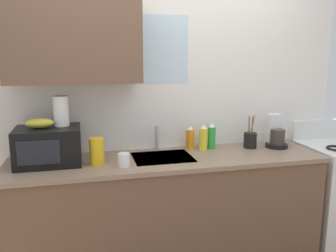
{
  "coord_description": "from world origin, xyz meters",
  "views": [
    {
      "loc": [
        -0.63,
        -2.59,
        1.69
      ],
      "look_at": [
        0.0,
        0.0,
        1.15
      ],
      "focal_mm": 38.09,
      "sensor_mm": 36.0,
      "label": 1
    }
  ],
  "objects_px": {
    "stove_range": "(335,193)",
    "dish_soap_bottle_green": "(212,137)",
    "banana_bunch": "(39,123)",
    "dish_soap_bottle_orange": "(190,138)",
    "microwave": "(48,146)",
    "utensil_crock": "(250,140)",
    "dish_soap_bottle_yellow": "(203,138)",
    "mug_white": "(124,160)",
    "coffee_maker": "(275,135)",
    "paper_towel_roll": "(61,111)",
    "cereal_canister": "(97,151)"
  },
  "relations": [
    {
      "from": "coffee_maker",
      "to": "dish_soap_bottle_yellow",
      "type": "height_order",
      "value": "coffee_maker"
    },
    {
      "from": "dish_soap_bottle_green",
      "to": "mug_white",
      "type": "bearing_deg",
      "value": -157.97
    },
    {
      "from": "banana_bunch",
      "to": "dish_soap_bottle_orange",
      "type": "distance_m",
      "value": 1.2
    },
    {
      "from": "dish_soap_bottle_orange",
      "to": "utensil_crock",
      "type": "bearing_deg",
      "value": -9.42
    },
    {
      "from": "stove_range",
      "to": "dish_soap_bottle_orange",
      "type": "xyz_separation_m",
      "value": [
        -1.32,
        0.2,
        0.54
      ]
    },
    {
      "from": "paper_towel_roll",
      "to": "dish_soap_bottle_orange",
      "type": "height_order",
      "value": "paper_towel_roll"
    },
    {
      "from": "stove_range",
      "to": "mug_white",
      "type": "bearing_deg",
      "value": -175.73
    },
    {
      "from": "paper_towel_roll",
      "to": "coffee_maker",
      "type": "distance_m",
      "value": 1.79
    },
    {
      "from": "stove_range",
      "to": "dish_soap_bottle_yellow",
      "type": "bearing_deg",
      "value": 173.08
    },
    {
      "from": "banana_bunch",
      "to": "utensil_crock",
      "type": "distance_m",
      "value": 1.7
    },
    {
      "from": "coffee_maker",
      "to": "cereal_canister",
      "type": "relative_size",
      "value": 1.42
    },
    {
      "from": "stove_range",
      "to": "mug_white",
      "type": "xyz_separation_m",
      "value": [
        -1.92,
        -0.14,
        0.49
      ]
    },
    {
      "from": "banana_bunch",
      "to": "utensil_crock",
      "type": "bearing_deg",
      "value": 2.37
    },
    {
      "from": "paper_towel_roll",
      "to": "cereal_canister",
      "type": "height_order",
      "value": "paper_towel_roll"
    },
    {
      "from": "paper_towel_roll",
      "to": "utensil_crock",
      "type": "distance_m",
      "value": 1.57
    },
    {
      "from": "banana_bunch",
      "to": "utensil_crock",
      "type": "xyz_separation_m",
      "value": [
        1.69,
        0.07,
        -0.23
      ]
    },
    {
      "from": "microwave",
      "to": "dish_soap_bottle_yellow",
      "type": "distance_m",
      "value": 1.23
    },
    {
      "from": "paper_towel_roll",
      "to": "dish_soap_bottle_green",
      "type": "relative_size",
      "value": 0.99
    },
    {
      "from": "microwave",
      "to": "utensil_crock",
      "type": "relative_size",
      "value": 1.58
    },
    {
      "from": "dish_soap_bottle_orange",
      "to": "cereal_canister",
      "type": "distance_m",
      "value": 0.82
    },
    {
      "from": "dish_soap_bottle_orange",
      "to": "dish_soap_bottle_green",
      "type": "height_order",
      "value": "dish_soap_bottle_green"
    },
    {
      "from": "mug_white",
      "to": "stove_range",
      "type": "bearing_deg",
      "value": 4.27
    },
    {
      "from": "utensil_crock",
      "to": "paper_towel_roll",
      "type": "bearing_deg",
      "value": -179.26
    },
    {
      "from": "paper_towel_roll",
      "to": "dish_soap_bottle_yellow",
      "type": "distance_m",
      "value": 1.16
    },
    {
      "from": "dish_soap_bottle_green",
      "to": "coffee_maker",
      "type": "bearing_deg",
      "value": -6.87
    },
    {
      "from": "dish_soap_bottle_yellow",
      "to": "coffee_maker",
      "type": "bearing_deg",
      "value": -3.88
    },
    {
      "from": "microwave",
      "to": "banana_bunch",
      "type": "distance_m",
      "value": 0.18
    },
    {
      "from": "banana_bunch",
      "to": "dish_soap_bottle_green",
      "type": "bearing_deg",
      "value": 5.31
    },
    {
      "from": "paper_towel_roll",
      "to": "coffee_maker",
      "type": "height_order",
      "value": "paper_towel_roll"
    },
    {
      "from": "stove_range",
      "to": "utensil_crock",
      "type": "height_order",
      "value": "utensil_crock"
    },
    {
      "from": "banana_bunch",
      "to": "cereal_canister",
      "type": "distance_m",
      "value": 0.45
    },
    {
      "from": "coffee_maker",
      "to": "paper_towel_roll",
      "type": "bearing_deg",
      "value": -179.73
    },
    {
      "from": "coffee_maker",
      "to": "utensil_crock",
      "type": "distance_m",
      "value": 0.23
    },
    {
      "from": "stove_range",
      "to": "utensil_crock",
      "type": "bearing_deg",
      "value": 171.83
    },
    {
      "from": "dish_soap_bottle_yellow",
      "to": "mug_white",
      "type": "bearing_deg",
      "value": -157.3
    },
    {
      "from": "microwave",
      "to": "utensil_crock",
      "type": "bearing_deg",
      "value": 2.5
    },
    {
      "from": "banana_bunch",
      "to": "dish_soap_bottle_yellow",
      "type": "relative_size",
      "value": 0.91
    },
    {
      "from": "stove_range",
      "to": "banana_bunch",
      "type": "height_order",
      "value": "banana_bunch"
    },
    {
      "from": "paper_towel_roll",
      "to": "mug_white",
      "type": "height_order",
      "value": "paper_towel_roll"
    },
    {
      "from": "paper_towel_roll",
      "to": "dish_soap_bottle_orange",
      "type": "bearing_deg",
      "value": 5.83
    },
    {
      "from": "dish_soap_bottle_orange",
      "to": "mug_white",
      "type": "xyz_separation_m",
      "value": [
        -0.6,
        -0.34,
        -0.05
      ]
    },
    {
      "from": "microwave",
      "to": "dish_soap_bottle_yellow",
      "type": "relative_size",
      "value": 2.09
    },
    {
      "from": "stove_range",
      "to": "dish_soap_bottle_green",
      "type": "bearing_deg",
      "value": 171.41
    },
    {
      "from": "dish_soap_bottle_orange",
      "to": "cereal_canister",
      "type": "relative_size",
      "value": 1.03
    },
    {
      "from": "banana_bunch",
      "to": "dish_soap_bottle_yellow",
      "type": "bearing_deg",
      "value": 4.58
    },
    {
      "from": "banana_bunch",
      "to": "mug_white",
      "type": "relative_size",
      "value": 2.11
    },
    {
      "from": "paper_towel_roll",
      "to": "utensil_crock",
      "type": "height_order",
      "value": "paper_towel_roll"
    },
    {
      "from": "dish_soap_bottle_yellow",
      "to": "cereal_canister",
      "type": "bearing_deg",
      "value": -167.1
    },
    {
      "from": "stove_range",
      "to": "mug_white",
      "type": "height_order",
      "value": "stove_range"
    },
    {
      "from": "banana_bunch",
      "to": "cereal_canister",
      "type": "height_order",
      "value": "banana_bunch"
    }
  ]
}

